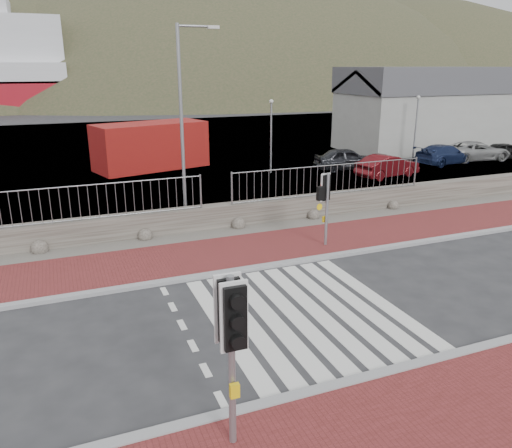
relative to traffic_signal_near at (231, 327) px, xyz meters
name	(u,v)px	position (x,y,z in m)	size (l,w,h in m)	color
ground	(304,312)	(3.17, 3.67, -2.16)	(220.00, 220.00, 0.00)	#28282B
sidewalk_near	(445,445)	(3.17, -1.33, -2.12)	(40.00, 4.00, 0.08)	maroon
sidewalk_far	(242,251)	(3.17, 8.17, -2.12)	(40.00, 3.00, 0.08)	maroon
kerb_near	(373,376)	(3.17, 0.67, -2.11)	(40.00, 0.25, 0.12)	gray
kerb_far	(259,267)	(3.17, 6.67, -2.11)	(40.00, 0.25, 0.12)	gray
zebra_crossing	(304,312)	(3.17, 3.67, -2.15)	(4.62, 5.60, 0.01)	silver
gravel_strip	(223,234)	(3.17, 10.17, -2.13)	(40.00, 1.50, 0.06)	#59544C
stone_wall	(216,217)	(3.17, 10.97, -1.71)	(40.00, 0.60, 0.90)	#4A443D
railing	(216,182)	(3.17, 10.82, -0.34)	(18.07, 0.07, 1.22)	gray
quay	(133,148)	(3.17, 31.57, -2.16)	(120.00, 40.00, 0.50)	#4C4C4F
water	(94,111)	(3.17, 66.57, -2.16)	(220.00, 50.00, 0.05)	#3F4C54
harbor_building	(425,108)	(23.17, 23.57, 0.77)	(12.20, 6.20, 5.80)	#9E9E99
hills_backdrop	(130,217)	(9.92, 91.57, -25.21)	(254.00, 90.00, 100.00)	#2F3822
traffic_signal_near	(231,327)	(0.00, 0.00, 0.00)	(0.43, 0.27, 3.00)	gray
traffic_signal_far	(327,194)	(5.98, 7.63, -0.31)	(0.62, 0.29, 2.55)	gray
streetlight	(185,117)	(2.33, 11.76, 1.95)	(1.55, 0.22, 7.30)	gray
shipping_container	(151,146)	(3.08, 23.47, -0.81)	(6.46, 2.69, 2.69)	#9E1D11
car_a	(347,159)	(13.66, 18.67, -1.51)	(1.53, 3.81, 1.30)	black
car_b	(387,166)	(14.69, 16.14, -1.53)	(1.32, 3.78, 1.25)	#4E0B0F
car_c	(444,154)	(20.31, 18.03, -1.55)	(1.71, 4.20, 1.22)	#152043
car_d	(476,151)	(23.14, 18.26, -1.54)	(2.03, 4.41, 1.23)	gray
car_e	(506,151)	(25.27, 17.87, -1.61)	(1.28, 3.19, 1.09)	black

